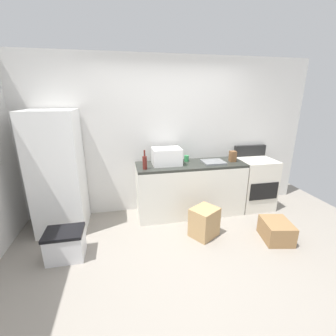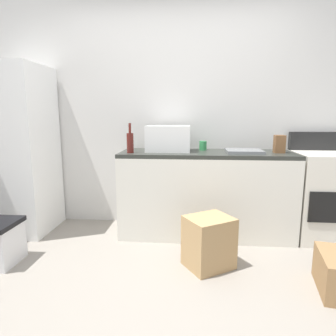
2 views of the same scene
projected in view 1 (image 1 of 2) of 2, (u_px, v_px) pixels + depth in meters
The scene contains 13 objects.
ground_plane at pixel (194, 259), 2.88m from camera, with size 6.00×6.00×0.00m, color gray.
wall_back at pixel (169, 137), 3.94m from camera, with size 5.00×0.10×2.60m, color silver.
kitchen_counter at pixel (190, 189), 3.93m from camera, with size 1.80×0.60×0.90m.
refrigerator at pixel (58, 173), 3.35m from camera, with size 0.68×0.66×1.79m, color white.
stove_oven at pixel (254, 182), 4.16m from camera, with size 0.60×0.61×1.10m.
microwave at pixel (167, 156), 3.70m from camera, with size 0.46×0.34×0.27m, color white.
sink_basin at pixel (213, 162), 3.82m from camera, with size 0.36×0.32×0.03m, color slate.
wine_bottle at pixel (145, 162), 3.47m from camera, with size 0.07×0.07×0.30m.
coffee_mug at pixel (186, 158), 3.91m from camera, with size 0.08×0.08×0.10m, color #338C4C.
knife_block at pixel (233, 156), 3.88m from camera, with size 0.10×0.10×0.18m, color brown.
cardboard_box_large at pixel (204, 222), 3.32m from camera, with size 0.37×0.31×0.44m, color tan.
cardboard_box_medium at pixel (276, 231), 3.25m from camera, with size 0.37×0.45×0.28m, color olive.
storage_bin at pixel (65, 244), 2.87m from camera, with size 0.46×0.36×0.38m.
Camera 1 is at (-0.81, -2.28, 1.97)m, focal length 24.43 mm.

